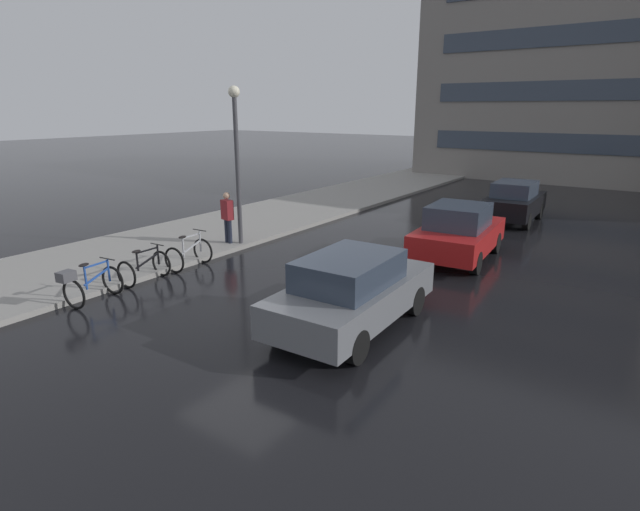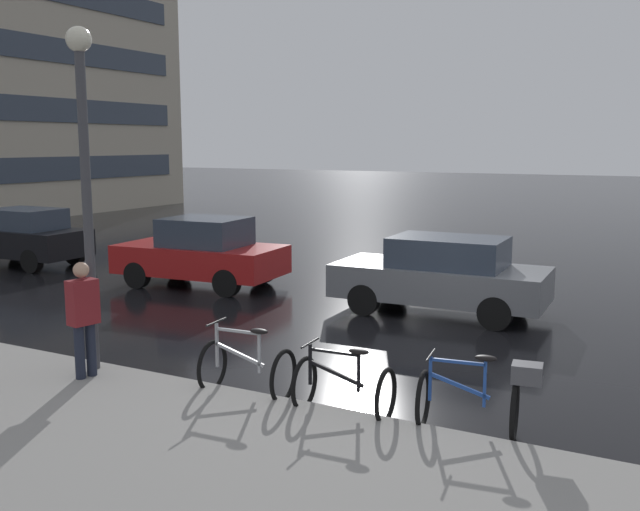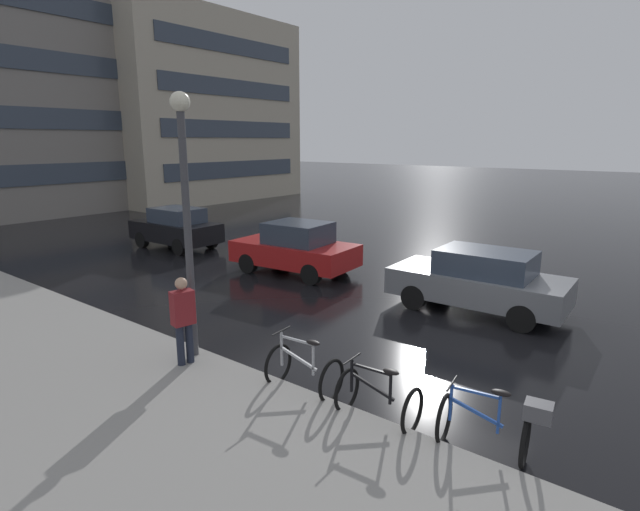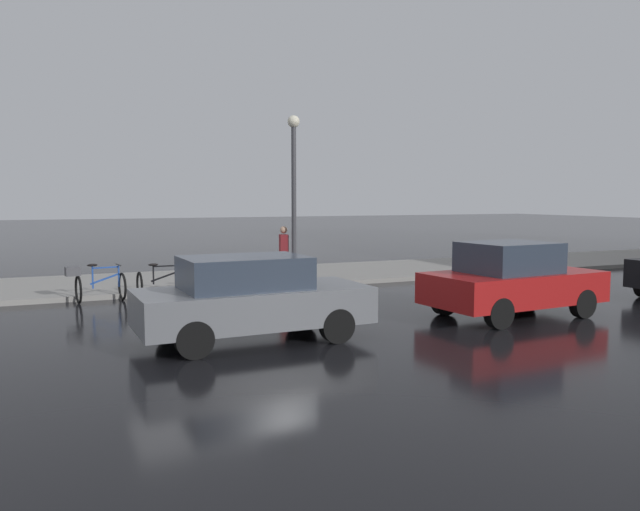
# 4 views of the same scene
# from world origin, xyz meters

# --- Properties ---
(ground_plane) EXTENTS (140.00, 140.00, 0.00)m
(ground_plane) POSITION_xyz_m (0.00, 0.00, 0.00)
(ground_plane) COLOR black
(bicycle_nearest) EXTENTS (0.87, 1.45, 0.99)m
(bicycle_nearest) POSITION_xyz_m (-3.30, -1.73, 0.50)
(bicycle_nearest) COLOR black
(bicycle_nearest) RESTS_ON ground
(bicycle_second) EXTENTS (0.77, 1.21, 0.92)m
(bicycle_second) POSITION_xyz_m (-3.52, -0.04, 0.39)
(bicycle_second) COLOR black
(bicycle_second) RESTS_ON ground
(bicycle_third) EXTENTS (0.81, 1.21, 1.02)m
(bicycle_third) POSITION_xyz_m (-3.51, 1.43, 0.41)
(bicycle_third) COLOR black
(bicycle_third) RESTS_ON ground
(car_grey) EXTENTS (1.96, 4.28, 1.57)m
(car_grey) POSITION_xyz_m (2.36, 0.63, 0.80)
(car_grey) COLOR slate
(car_grey) RESTS_ON ground
(car_red) EXTENTS (2.20, 4.11, 1.66)m
(car_red) POSITION_xyz_m (2.38, 6.65, 0.82)
(car_red) COLOR #AD1919
(car_red) RESTS_ON ground
(car_black) EXTENTS (1.83, 3.80, 1.61)m
(car_black) POSITION_xyz_m (2.40, 12.87, 0.82)
(car_black) COLOR black
(car_black) RESTS_ON ground
(pedestrian) EXTENTS (0.44, 0.32, 1.80)m
(pedestrian) POSITION_xyz_m (-4.21, 3.69, 1.02)
(pedestrian) COLOR #1E2333
(pedestrian) RESTS_ON ground
(streetlamp) EXTENTS (0.35, 0.35, 5.02)m
(streetlamp) POSITION_xyz_m (-3.85, 3.88, 3.16)
(streetlamp) COLOR #424247
(streetlamp) RESTS_ON ground
(building_facade_side) EXTENTS (14.01, 9.10, 12.52)m
(building_facade_side) POSITION_xyz_m (14.41, 26.91, 6.26)
(building_facade_side) COLOR #B2A893
(building_facade_side) RESTS_ON ground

